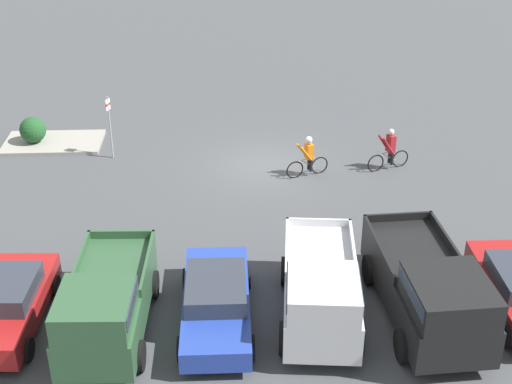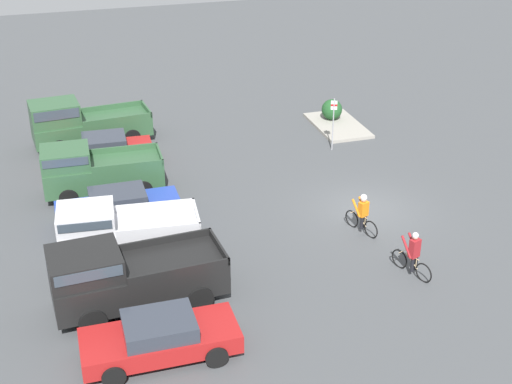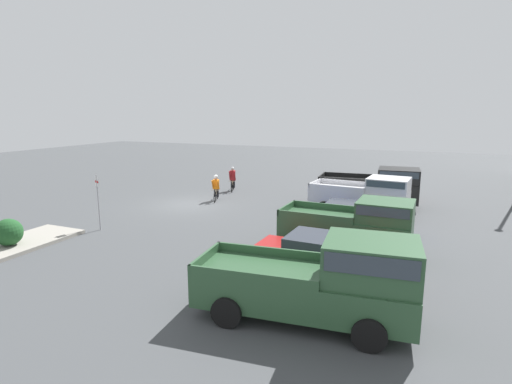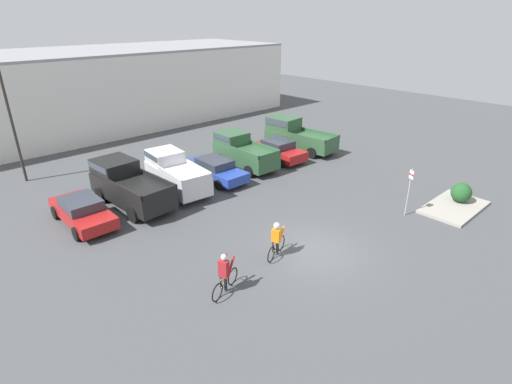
{
  "view_description": "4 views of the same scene",
  "coord_description": "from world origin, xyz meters",
  "px_view_note": "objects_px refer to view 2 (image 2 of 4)",
  "views": [
    {
      "loc": [
        1.52,
        25.29,
        12.16
      ],
      "look_at": [
        0.56,
        4.54,
        1.2
      ],
      "focal_mm": 50.0,
      "sensor_mm": 36.0,
      "label": 1
    },
    {
      "loc": [
        -23.05,
        11.77,
        13.76
      ],
      "look_at": [
        0.56,
        4.54,
        1.2
      ],
      "focal_mm": 50.0,
      "sensor_mm": 36.0,
      "label": 2
    },
    {
      "loc": [
        19.68,
        12.58,
        5.36
      ],
      "look_at": [
        0.56,
        4.54,
        1.2
      ],
      "focal_mm": 28.0,
      "sensor_mm": 36.0,
      "label": 3
    },
    {
      "loc": [
        -12.29,
        -9.21,
        9.65
      ],
      "look_at": [
        0.56,
        4.54,
        1.2
      ],
      "focal_mm": 28.0,
      "sensor_mm": 36.0,
      "label": 4
    }
  ],
  "objects_px": {
    "sedan_2": "(105,151)",
    "cyclist_1": "(413,254)",
    "sedan_1": "(118,207)",
    "fire_lane_sign": "(333,119)",
    "pickup_truck_3": "(79,122)",
    "cyclist_0": "(362,213)",
    "sedan_0": "(160,337)",
    "pickup_truck_0": "(126,275)",
    "pickup_truck_1": "(120,232)",
    "shrub": "(332,110)",
    "pickup_truck_2": "(94,169)"
  },
  "relations": [
    {
      "from": "cyclist_0",
      "to": "fire_lane_sign",
      "type": "distance_m",
      "value": 7.93
    },
    {
      "from": "pickup_truck_0",
      "to": "pickup_truck_1",
      "type": "height_order",
      "value": "pickup_truck_0"
    },
    {
      "from": "sedan_0",
      "to": "cyclist_1",
      "type": "xyz_separation_m",
      "value": [
        1.75,
        -9.07,
        0.13
      ]
    },
    {
      "from": "pickup_truck_0",
      "to": "pickup_truck_2",
      "type": "xyz_separation_m",
      "value": [
        8.44,
        0.19,
        -0.06
      ]
    },
    {
      "from": "cyclist_0",
      "to": "fire_lane_sign",
      "type": "bearing_deg",
      "value": -14.28
    },
    {
      "from": "fire_lane_sign",
      "to": "shrub",
      "type": "relative_size",
      "value": 2.4
    },
    {
      "from": "cyclist_1",
      "to": "sedan_2",
      "type": "bearing_deg",
      "value": 36.61
    },
    {
      "from": "sedan_2",
      "to": "fire_lane_sign",
      "type": "relative_size",
      "value": 1.69
    },
    {
      "from": "pickup_truck_0",
      "to": "shrub",
      "type": "relative_size",
      "value": 5.18
    },
    {
      "from": "pickup_truck_1",
      "to": "sedan_0",
      "type": "bearing_deg",
      "value": -176.14
    },
    {
      "from": "sedan_0",
      "to": "sedan_1",
      "type": "xyz_separation_m",
      "value": [
        8.4,
        0.13,
        -0.0
      ]
    },
    {
      "from": "sedan_2",
      "to": "cyclist_1",
      "type": "height_order",
      "value": "cyclist_1"
    },
    {
      "from": "pickup_truck_1",
      "to": "shrub",
      "type": "height_order",
      "value": "pickup_truck_1"
    },
    {
      "from": "pickup_truck_3",
      "to": "cyclist_1",
      "type": "relative_size",
      "value": 3.32
    },
    {
      "from": "cyclist_0",
      "to": "fire_lane_sign",
      "type": "xyz_separation_m",
      "value": [
        7.65,
        -1.95,
        0.73
      ]
    },
    {
      "from": "pickup_truck_3",
      "to": "cyclist_0",
      "type": "height_order",
      "value": "pickup_truck_3"
    },
    {
      "from": "sedan_2",
      "to": "cyclist_1",
      "type": "relative_size",
      "value": 2.52
    },
    {
      "from": "pickup_truck_0",
      "to": "sedan_2",
      "type": "xyz_separation_m",
      "value": [
        11.23,
        -0.54,
        -0.47
      ]
    },
    {
      "from": "fire_lane_sign",
      "to": "shrub",
      "type": "bearing_deg",
      "value": -22.02
    },
    {
      "from": "sedan_0",
      "to": "shrub",
      "type": "relative_size",
      "value": 4.23
    },
    {
      "from": "pickup_truck_3",
      "to": "cyclist_0",
      "type": "relative_size",
      "value": 3.47
    },
    {
      "from": "cyclist_1",
      "to": "fire_lane_sign",
      "type": "relative_size",
      "value": 0.67
    },
    {
      "from": "pickup_truck_1",
      "to": "pickup_truck_3",
      "type": "xyz_separation_m",
      "value": [
        11.12,
        0.53,
        0.05
      ]
    },
    {
      "from": "sedan_1",
      "to": "fire_lane_sign",
      "type": "height_order",
      "value": "fire_lane_sign"
    },
    {
      "from": "cyclist_0",
      "to": "fire_lane_sign",
      "type": "relative_size",
      "value": 0.64
    },
    {
      "from": "pickup_truck_1",
      "to": "cyclist_0",
      "type": "height_order",
      "value": "pickup_truck_1"
    },
    {
      "from": "shrub",
      "to": "pickup_truck_1",
      "type": "bearing_deg",
      "value": 130.07
    },
    {
      "from": "sedan_0",
      "to": "pickup_truck_2",
      "type": "xyz_separation_m",
      "value": [
        11.21,
        0.75,
        0.43
      ]
    },
    {
      "from": "sedan_0",
      "to": "cyclist_1",
      "type": "bearing_deg",
      "value": -79.07
    },
    {
      "from": "pickup_truck_0",
      "to": "pickup_truck_2",
      "type": "relative_size",
      "value": 1.13
    },
    {
      "from": "pickup_truck_1",
      "to": "pickup_truck_2",
      "type": "xyz_separation_m",
      "value": [
        5.58,
        0.37,
        -0.02
      ]
    },
    {
      "from": "pickup_truck_1",
      "to": "fire_lane_sign",
      "type": "bearing_deg",
      "value": -57.58
    },
    {
      "from": "sedan_2",
      "to": "fire_lane_sign",
      "type": "height_order",
      "value": "fire_lane_sign"
    },
    {
      "from": "sedan_2",
      "to": "pickup_truck_3",
      "type": "height_order",
      "value": "pickup_truck_3"
    },
    {
      "from": "sedan_0",
      "to": "pickup_truck_3",
      "type": "distance_m",
      "value": 16.78
    },
    {
      "from": "sedan_2",
      "to": "pickup_truck_3",
      "type": "bearing_deg",
      "value": 17.73
    },
    {
      "from": "pickup_truck_1",
      "to": "pickup_truck_2",
      "type": "height_order",
      "value": "same"
    },
    {
      "from": "sedan_0",
      "to": "pickup_truck_1",
      "type": "bearing_deg",
      "value": 3.86
    },
    {
      "from": "shrub",
      "to": "sedan_2",
      "type": "bearing_deg",
      "value": 99.58
    },
    {
      "from": "sedan_1",
      "to": "cyclist_0",
      "type": "relative_size",
      "value": 2.88
    },
    {
      "from": "cyclist_1",
      "to": "fire_lane_sign",
      "type": "xyz_separation_m",
      "value": [
        10.85,
        -1.52,
        0.73
      ]
    },
    {
      "from": "sedan_1",
      "to": "pickup_truck_2",
      "type": "height_order",
      "value": "pickup_truck_2"
    },
    {
      "from": "cyclist_0",
      "to": "cyclist_1",
      "type": "height_order",
      "value": "cyclist_1"
    },
    {
      "from": "sedan_1",
      "to": "pickup_truck_3",
      "type": "height_order",
      "value": "pickup_truck_3"
    },
    {
      "from": "cyclist_0",
      "to": "shrub",
      "type": "bearing_deg",
      "value": -16.75
    },
    {
      "from": "pickup_truck_0",
      "to": "fire_lane_sign",
      "type": "bearing_deg",
      "value": -48.63
    },
    {
      "from": "sedan_0",
      "to": "cyclist_0",
      "type": "relative_size",
      "value": 2.75
    },
    {
      "from": "sedan_0",
      "to": "sedan_2",
      "type": "relative_size",
      "value": 1.05
    },
    {
      "from": "fire_lane_sign",
      "to": "pickup_truck_3",
      "type": "bearing_deg",
      "value": 70.16
    },
    {
      "from": "sedan_1",
      "to": "sedan_2",
      "type": "distance_m",
      "value": 5.6
    }
  ]
}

